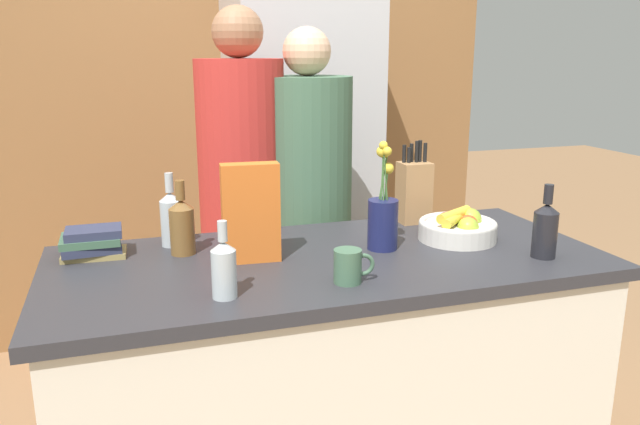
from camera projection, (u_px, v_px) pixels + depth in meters
kitchen_island at (329, 388)px, 2.08m from camera, size 1.73×0.77×0.93m
back_wall_wood at (232, 99)px, 3.43m from camera, size 2.93×0.12×2.60m
refrigerator at (301, 162)px, 3.26m from camera, size 0.70×0.62×1.99m
fruit_bowl at (458, 227)px, 2.13m from camera, size 0.26×0.26×0.11m
knife_block at (414, 191)px, 2.34m from camera, size 0.11×0.10×0.31m
flower_vase at (383, 217)px, 2.02m from camera, size 0.10×0.10×0.36m
cereal_box at (251, 213)px, 1.89m from camera, size 0.18×0.07×0.30m
coffee_mug at (349, 266)px, 1.73m from camera, size 0.12×0.08×0.10m
book_stack at (92, 243)px, 1.95m from camera, size 0.20×0.15×0.09m
bottle_oil at (171, 217)px, 2.06m from camera, size 0.07×0.07×0.25m
bottle_vinegar at (182, 225)px, 1.97m from camera, size 0.08×0.08×0.24m
bottle_wine at (224, 268)px, 1.62m from camera, size 0.07×0.07×0.21m
bottle_water at (545, 229)px, 1.94m from camera, size 0.08×0.08×0.23m
person_at_sink at (243, 197)px, 2.57m from camera, size 0.35×0.35×1.73m
person_in_blue at (308, 207)px, 2.62m from camera, size 0.37×0.37×1.65m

